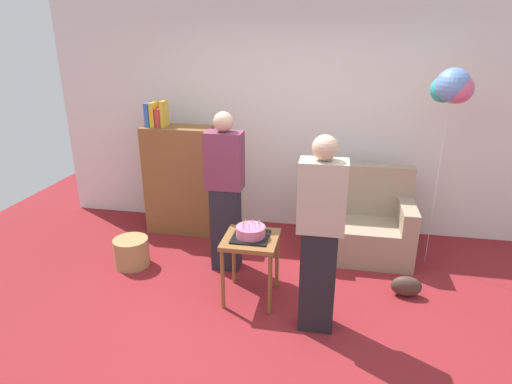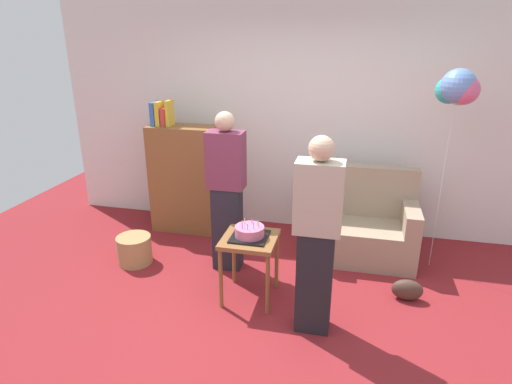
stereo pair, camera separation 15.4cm
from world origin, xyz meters
The scene contains 11 objects.
ground_plane centered at (0.00, 0.00, 0.00)m, with size 8.00×8.00×0.00m, color maroon.
wall_back centered at (0.00, 2.05, 1.35)m, with size 6.00×0.10×2.70m, color silver.
couch centered at (0.80, 1.38, 0.34)m, with size 1.10×0.70×0.96m.
bookshelf centered at (-1.33, 1.59, 0.67)m, with size 0.80×0.36×1.59m.
side_table centered at (-0.20, 0.30, 0.52)m, with size 0.48×0.48×0.61m.
birthday_cake centered at (-0.20, 0.30, 0.66)m, with size 0.32×0.32×0.17m.
person_blowing_candles centered at (-0.56, 0.80, 0.83)m, with size 0.36×0.22×1.63m.
person_holding_cake centered at (0.41, -0.01, 0.83)m, with size 0.36×0.22×1.63m.
wicker_basket centered at (-1.55, 0.65, 0.15)m, with size 0.36×0.36×0.30m, color #A88451.
handbag centered at (1.21, 0.59, 0.10)m, with size 0.28×0.14×0.20m, color #473328.
balloon_bunch centered at (1.53, 1.33, 1.83)m, with size 0.37×0.39×2.02m.
Camera 1 is at (0.48, -3.05, 2.30)m, focal length 30.12 mm.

